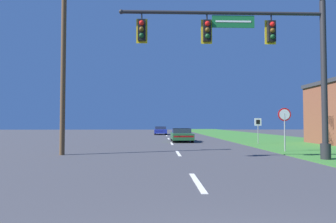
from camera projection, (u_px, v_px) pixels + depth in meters
grass_verge_right at (265, 138)px, 32.61m from camera, size 10.00×110.00×0.04m
road_center_line at (172, 144)px, 24.29m from camera, size 0.16×34.80×0.01m
signal_mast at (267, 56)px, 13.47m from camera, size 9.48×0.47×7.47m
car_ahead at (182, 135)px, 27.23m from camera, size 1.85×4.49×1.19m
far_car at (161, 131)px, 44.75m from camera, size 1.82×4.52×1.19m
stop_sign at (285, 120)px, 17.30m from camera, size 0.76×0.07×2.50m
route_sign_post at (258, 125)px, 24.00m from camera, size 0.55×0.06×2.03m
utility_pole_near at (63, 62)px, 15.81m from camera, size 1.80×0.26×9.42m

